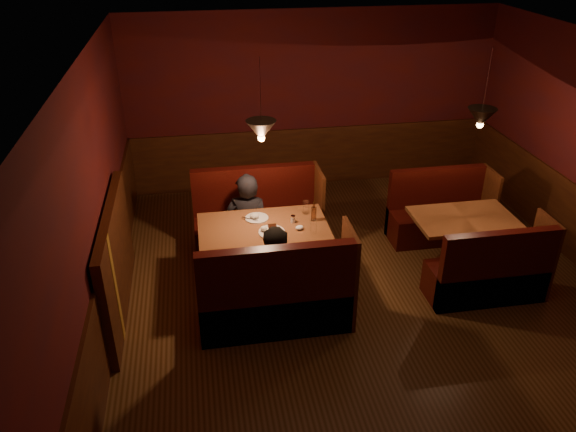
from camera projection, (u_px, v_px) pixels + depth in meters
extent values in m
cube|color=#4B2C0F|center=(369.00, 303.00, 6.79)|extent=(6.00, 7.00, 0.01)
cube|color=#341C13|center=(390.00, 60.00, 5.41)|extent=(6.00, 7.00, 0.01)
cube|color=#3D1216|center=(312.00, 101.00, 9.14)|extent=(6.00, 0.01, 2.90)
cube|color=#3D1216|center=(92.00, 217.00, 5.66)|extent=(0.01, 7.00, 2.90)
cube|color=#32150C|center=(311.00, 156.00, 9.57)|extent=(6.00, 0.04, 1.00)
cube|color=#32150C|center=(109.00, 293.00, 6.11)|extent=(0.04, 7.00, 1.00)
cube|color=#32150C|center=(116.00, 261.00, 6.40)|extent=(0.10, 2.20, 1.30)
cube|color=#B27E28|center=(116.00, 289.00, 5.93)|extent=(0.01, 0.12, 1.30)
cylinder|color=#333333|center=(260.00, 94.00, 5.97)|extent=(0.01, 0.01, 0.80)
cone|color=black|center=(261.00, 130.00, 6.16)|extent=(0.34, 0.34, 0.22)
sphere|color=#FFBF72|center=(261.00, 138.00, 6.20)|extent=(0.08, 0.08, 0.08)
cylinder|color=#333333|center=(487.00, 83.00, 6.36)|extent=(0.01, 0.01, 0.80)
cone|color=black|center=(481.00, 117.00, 6.55)|extent=(0.34, 0.34, 0.22)
sphere|color=#FFBF72|center=(480.00, 125.00, 6.59)|extent=(0.08, 0.08, 0.08)
cube|color=brown|center=(263.00, 228.00, 6.75)|extent=(1.56, 0.95, 0.06)
cylinder|color=#32150C|center=(264.00, 258.00, 6.95)|extent=(0.16, 0.16, 0.78)
cylinder|color=#32150C|center=(265.00, 282.00, 7.12)|extent=(0.62, 0.62, 0.04)
cylinder|color=silver|center=(272.00, 232.00, 6.59)|extent=(0.31, 0.31, 0.02)
cube|color=black|center=(272.00, 227.00, 6.65)|extent=(0.10, 0.09, 0.04)
ellipsoid|color=silver|center=(264.00, 229.00, 6.59)|extent=(0.08, 0.08, 0.06)
cube|color=tan|center=(273.00, 232.00, 6.54)|extent=(0.08, 0.05, 0.04)
cylinder|color=silver|center=(267.00, 234.00, 6.53)|extent=(0.05, 0.14, 0.01)
cylinder|color=silver|center=(257.00, 218.00, 6.91)|extent=(0.29, 0.29, 0.02)
ellipsoid|color=beige|center=(255.00, 216.00, 6.88)|extent=(0.11, 0.11, 0.06)
cube|color=silver|center=(250.00, 219.00, 6.86)|extent=(0.19, 0.14, 0.00)
cylinder|color=white|center=(293.00, 219.00, 6.81)|extent=(0.06, 0.06, 0.09)
cylinder|color=white|center=(306.00, 207.00, 7.00)|extent=(0.08, 0.08, 0.17)
cylinder|color=white|center=(313.00, 227.00, 6.56)|extent=(0.08, 0.08, 0.17)
cylinder|color=#47230F|center=(314.00, 214.00, 6.83)|extent=(0.07, 0.07, 0.18)
cylinder|color=#47230F|center=(314.00, 205.00, 6.77)|extent=(0.03, 0.03, 0.08)
ellipsoid|color=white|center=(300.00, 228.00, 6.66)|extent=(0.12, 0.11, 0.05)
cube|color=black|center=(257.00, 235.00, 7.72)|extent=(1.67, 0.61, 0.50)
cube|color=black|center=(254.00, 206.00, 7.77)|extent=(1.67, 0.13, 1.17)
cube|color=#32150C|center=(318.00, 209.00, 7.68)|extent=(0.04, 0.61, 1.17)
cube|color=black|center=(274.00, 306.00, 6.32)|extent=(1.67, 0.61, 0.50)
cube|color=black|center=(277.00, 295.00, 5.95)|extent=(1.67, 0.13, 1.17)
cube|color=#32150C|center=(349.00, 274.00, 6.29)|extent=(0.04, 0.61, 1.17)
cube|color=brown|center=(464.00, 219.00, 7.19)|extent=(1.29, 0.82, 0.05)
cylinder|color=#32150C|center=(460.00, 243.00, 7.36)|extent=(0.14, 0.14, 0.68)
cylinder|color=#32150C|center=(456.00, 263.00, 7.52)|extent=(0.54, 0.54, 0.04)
cube|color=black|center=(437.00, 225.00, 8.03)|extent=(1.38, 0.53, 0.44)
cube|color=black|center=(434.00, 200.00, 8.07)|extent=(1.38, 0.12, 1.02)
cube|color=#32150C|center=(487.00, 203.00, 8.00)|extent=(0.04, 0.53, 1.02)
cube|color=black|center=(484.00, 281.00, 6.81)|extent=(1.38, 0.53, 0.44)
cube|color=black|center=(496.00, 270.00, 6.49)|extent=(1.38, 0.12, 1.02)
cube|color=#32150C|center=(542.00, 255.00, 6.78)|extent=(0.04, 0.53, 1.02)
imported|color=black|center=(247.00, 207.00, 7.25)|extent=(0.66, 0.50, 1.62)
imported|color=black|center=(279.00, 261.00, 6.24)|extent=(0.80, 0.67, 1.49)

